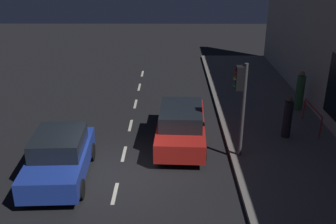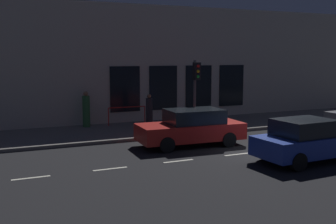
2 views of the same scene
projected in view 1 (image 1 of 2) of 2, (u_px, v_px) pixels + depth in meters
ground_plane at (119, 177)px, 13.24m from camera, size 60.00×60.00×0.00m
sidewalk at (302, 175)px, 13.18m from camera, size 4.50×32.00×0.15m
lane_centre_line at (115, 193)px, 12.32m from camera, size 0.12×27.20×0.01m
traffic_light at (241, 93)px, 13.40m from camera, size 0.48×0.32×3.50m
parked_car_1 at (60, 157)px, 12.92m from camera, size 2.06×3.99×1.58m
parked_car_2 at (181, 125)px, 15.28m from camera, size 2.08×4.63×1.58m
pedestrian_0 at (300, 92)px, 18.18m from camera, size 0.49×0.49×1.88m
pedestrian_1 at (287, 118)px, 15.45m from camera, size 0.41×0.41×1.74m
red_railing at (313, 113)px, 16.21m from camera, size 0.05×2.12×0.97m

